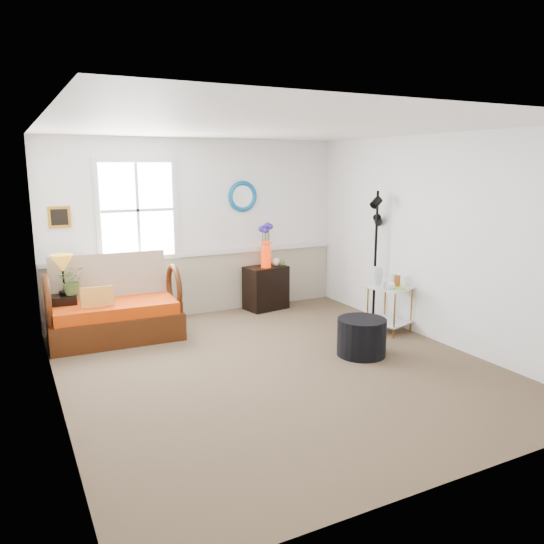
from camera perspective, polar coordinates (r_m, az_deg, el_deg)
name	(u,v)px	position (r m, az deg, el deg)	size (l,w,h in m)	color
floor	(277,367)	(6.02, 0.51, -10.20)	(4.50, 5.00, 0.01)	brown
ceiling	(277,127)	(5.61, 0.56, 15.34)	(4.50, 5.00, 0.01)	white
walls	(277,253)	(5.67, 0.53, 2.11)	(4.51, 5.01, 2.60)	white
wainscot	(201,284)	(8.07, -7.65, -1.31)	(4.46, 0.02, 0.90)	tan
chair_rail	(200,254)	(7.97, -7.72, 1.97)	(4.46, 0.04, 0.06)	silver
window	(137,210)	(7.64, -14.27, 6.45)	(1.14, 0.06, 1.44)	white
picture	(59,217)	(7.50, -21.91, 5.51)	(0.28, 0.03, 0.28)	orange
mirror	(242,196)	(8.15, -3.21, 8.13)	(0.47, 0.47, 0.07)	#0A84BC
loveseat	(114,299)	(7.11, -16.63, -2.77)	(1.63, 0.92, 1.07)	#481C09
throw_pillow	(98,303)	(6.93, -18.24, -3.14)	(0.39, 0.10, 0.39)	orange
lamp_stand	(64,318)	(7.27, -21.50, -4.65)	(0.34, 0.34, 0.61)	black
table_lamp	(63,275)	(7.16, -21.55, -0.27)	(0.28, 0.28, 0.51)	gold
potted_plant	(73,283)	(7.15, -20.66, -1.16)	(0.33, 0.37, 0.29)	#43622D
cabinet	(266,288)	(8.27, -0.67, -1.70)	(0.63, 0.40, 0.67)	black
flower_vase	(266,246)	(8.09, -0.65, 2.83)	(0.20, 0.20, 0.67)	red
side_table	(389,309)	(7.32, 12.52, -3.93)	(0.49, 0.49, 0.63)	#AC782A
tabletop_items	(388,277)	(7.22, 12.40, -0.51)	(0.43, 0.43, 0.26)	silver
floor_lamp	(375,257)	(7.66, 11.06, 1.58)	(0.27, 0.27, 1.87)	black
ottoman	(362,337)	(6.40, 9.61, -6.91)	(0.58, 0.58, 0.44)	black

